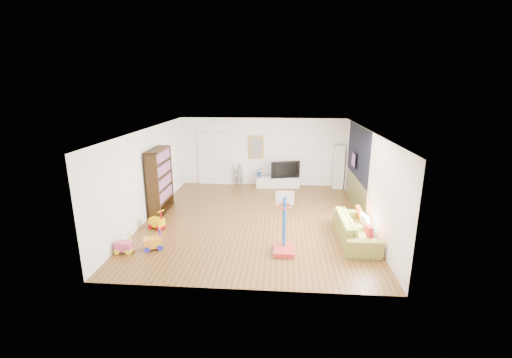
# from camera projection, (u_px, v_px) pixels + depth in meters

# --- Properties ---
(floor) EXTENTS (6.50, 7.50, 0.00)m
(floor) POSITION_uv_depth(u_px,v_px,m) (255.00, 219.00, 10.44)
(floor) COLOR brown
(floor) RESTS_ON ground
(ceiling) EXTENTS (6.50, 7.50, 0.00)m
(ceiling) POSITION_uv_depth(u_px,v_px,m) (255.00, 130.00, 9.72)
(ceiling) COLOR white
(ceiling) RESTS_ON ground
(wall_back) EXTENTS (6.50, 0.00, 2.70)m
(wall_back) POSITION_uv_depth(u_px,v_px,m) (262.00, 152.00, 13.68)
(wall_back) COLOR white
(wall_back) RESTS_ON ground
(wall_front) EXTENTS (6.50, 0.00, 2.70)m
(wall_front) POSITION_uv_depth(u_px,v_px,m) (239.00, 227.00, 6.47)
(wall_front) COLOR silver
(wall_front) RESTS_ON ground
(wall_left) EXTENTS (0.00, 7.50, 2.70)m
(wall_left) POSITION_uv_depth(u_px,v_px,m) (148.00, 174.00, 10.32)
(wall_left) COLOR silver
(wall_left) RESTS_ON ground
(wall_right) EXTENTS (0.00, 7.50, 2.70)m
(wall_right) POSITION_uv_depth(u_px,v_px,m) (367.00, 178.00, 9.84)
(wall_right) COLOR silver
(wall_right) RESTS_ON ground
(navy_accent) EXTENTS (0.01, 3.20, 1.70)m
(navy_accent) POSITION_uv_depth(u_px,v_px,m) (358.00, 152.00, 11.05)
(navy_accent) COLOR black
(navy_accent) RESTS_ON wall_right
(olive_wainscot) EXTENTS (0.01, 3.20, 1.00)m
(olive_wainscot) POSITION_uv_depth(u_px,v_px,m) (355.00, 192.00, 11.41)
(olive_wainscot) COLOR brown
(olive_wainscot) RESTS_ON wall_right
(doorway) EXTENTS (1.45, 0.06, 2.10)m
(doorway) POSITION_uv_depth(u_px,v_px,m) (216.00, 159.00, 13.86)
(doorway) COLOR white
(doorway) RESTS_ON ground
(painting_back) EXTENTS (0.62, 0.06, 0.92)m
(painting_back) POSITION_uv_depth(u_px,v_px,m) (256.00, 147.00, 13.61)
(painting_back) COLOR gold
(painting_back) RESTS_ON wall_back
(artwork_right) EXTENTS (0.04, 0.56, 0.46)m
(artwork_right) POSITION_uv_depth(u_px,v_px,m) (354.00, 160.00, 11.33)
(artwork_right) COLOR #7F3F8C
(artwork_right) RESTS_ON wall_right
(media_console) EXTENTS (1.74, 0.54, 0.40)m
(media_console) POSITION_uv_depth(u_px,v_px,m) (278.00, 182.00, 13.64)
(media_console) COLOR silver
(media_console) RESTS_ON ground
(tall_cabinet) EXTENTS (0.41, 0.41, 1.71)m
(tall_cabinet) POSITION_uv_depth(u_px,v_px,m) (338.00, 167.00, 13.35)
(tall_cabinet) COLOR silver
(tall_cabinet) RESTS_ON ground
(bookshelf) EXTENTS (0.40, 1.42, 2.06)m
(bookshelf) POSITION_uv_depth(u_px,v_px,m) (160.00, 181.00, 10.68)
(bookshelf) COLOR #321D0B
(bookshelf) RESTS_ON ground
(sofa) EXTENTS (0.87, 2.19, 0.64)m
(sofa) POSITION_uv_depth(u_px,v_px,m) (356.00, 229.00, 8.94)
(sofa) COLOR olive
(sofa) RESTS_ON ground
(basketball_hoop) EXTENTS (0.53, 0.64, 1.50)m
(basketball_hoop) POSITION_uv_depth(u_px,v_px,m) (284.00, 224.00, 8.14)
(basketball_hoop) COLOR #B62928
(basketball_hoop) RESTS_ON ground
(ride_on_yellow) EXTENTS (0.49, 0.41, 0.56)m
(ride_on_yellow) POSITION_uv_depth(u_px,v_px,m) (157.00, 219.00, 9.66)
(ride_on_yellow) COLOR #E5B400
(ride_on_yellow) RESTS_ON ground
(ride_on_orange) EXTENTS (0.50, 0.42, 0.57)m
(ride_on_orange) POSITION_uv_depth(u_px,v_px,m) (152.00, 239.00, 8.42)
(ride_on_orange) COLOR orange
(ride_on_orange) RESTS_ON ground
(ride_on_pink) EXTENTS (0.40, 0.25, 0.53)m
(ride_on_pink) POSITION_uv_depth(u_px,v_px,m) (124.00, 243.00, 8.26)
(ride_on_pink) COLOR #D9497B
(ride_on_pink) RESTS_ON ground
(child) EXTENTS (0.36, 0.26, 0.92)m
(child) POSITION_uv_depth(u_px,v_px,m) (239.00, 175.00, 13.67)
(child) COLOR slate
(child) RESTS_ON ground
(tv) EXTENTS (1.16, 0.49, 0.67)m
(tv) POSITION_uv_depth(u_px,v_px,m) (285.00, 169.00, 13.50)
(tv) COLOR black
(tv) RESTS_ON media_console
(vase_plant) EXTENTS (0.42, 0.38, 0.41)m
(vase_plant) POSITION_uv_depth(u_px,v_px,m) (259.00, 172.00, 13.59)
(vase_plant) COLOR navy
(vase_plant) RESTS_ON media_console
(pillow_left) EXTENTS (0.14, 0.37, 0.36)m
(pillow_left) POSITION_uv_depth(u_px,v_px,m) (369.00, 232.00, 8.28)
(pillow_left) COLOR #B52225
(pillow_left) RESTS_ON sofa
(pillow_center) EXTENTS (0.17, 0.39, 0.37)m
(pillow_center) POSITION_uv_depth(u_px,v_px,m) (365.00, 222.00, 8.90)
(pillow_center) COLOR white
(pillow_center) RESTS_ON sofa
(pillow_right) EXTENTS (0.10, 0.37, 0.37)m
(pillow_right) POSITION_uv_depth(u_px,v_px,m) (360.00, 213.00, 9.50)
(pillow_right) COLOR #B13209
(pillow_right) RESTS_ON sofa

